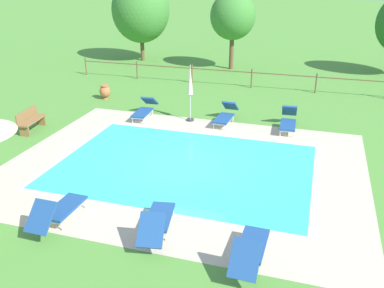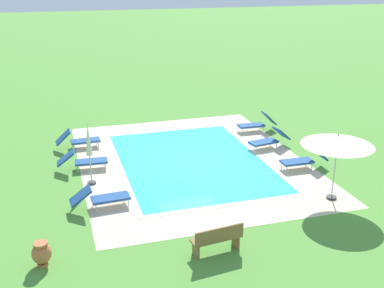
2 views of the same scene
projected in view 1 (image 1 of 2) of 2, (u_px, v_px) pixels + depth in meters
The scene contains 16 objects.
ground_plane at pixel (184, 166), 13.95m from camera, with size 160.00×160.00×0.00m, color #518E38.
pool_deck_paving at pixel (184, 166), 13.95m from camera, with size 11.71×9.22×0.01m, color beige.
swimming_pool_water at pixel (184, 166), 13.95m from camera, with size 8.29×5.79×0.01m, color #38C6D1.
pool_coping_rim at pixel (184, 165), 13.95m from camera, with size 8.77×6.27×0.01m.
sun_lounger_north_near_steps at pixel (226, 115), 17.58m from camera, with size 0.71×2.03×0.84m.
sun_lounger_north_mid at pixel (58, 210), 10.69m from camera, with size 0.63×1.94×0.92m.
sun_lounger_north_far at pixel (288, 121), 16.88m from camera, with size 0.69×1.98×0.90m.
sun_lounger_north_end at pixel (145, 109), 18.27m from camera, with size 0.72×2.05×0.82m.
sun_lounger_south_near_corner at pixel (250, 249), 9.24m from camera, with size 0.64×1.94×0.93m.
sun_lounger_south_mid at pixel (157, 221), 10.27m from camera, with size 0.93×2.04×0.88m.
patio_umbrella_closed_row_west at pixel (190, 85), 17.39m from camera, with size 0.32×0.32×2.42m.
wooden_bench_lawn_side at pixel (30, 120), 16.76m from camera, with size 0.62×1.54×0.87m.
terracotta_urn_near_fence at pixel (105, 91), 20.81m from camera, with size 0.54×0.54×0.72m.
perimeter_fence at pixel (252, 75), 22.58m from camera, with size 20.37×0.08×1.05m.
tree_far_west at pixel (233, 16), 25.77m from camera, with size 2.80×2.80×4.77m.
tree_centre at pixel (141, 10), 28.15m from camera, with size 3.88×3.88×5.53m.
Camera 1 is at (3.93, -11.92, 6.15)m, focal length 39.09 mm.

